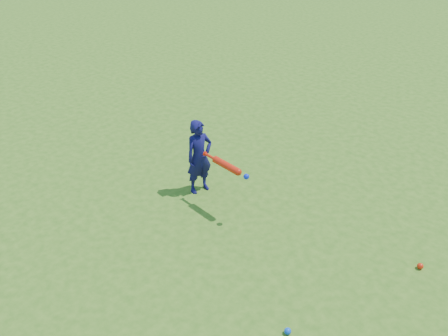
{
  "coord_description": "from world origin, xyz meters",
  "views": [
    {
      "loc": [
        4.17,
        -4.26,
        3.94
      ],
      "look_at": [
        0.64,
        -0.0,
        0.59
      ],
      "focal_mm": 40.0,
      "sensor_mm": 36.0,
      "label": 1
    }
  ],
  "objects_px": {
    "child": "(199,157)",
    "ground_ball_blue": "(288,331)",
    "bat_swing": "(228,167)",
    "ground_ball_red": "(420,266)"
  },
  "relations": [
    {
      "from": "ground_ball_red",
      "to": "bat_swing",
      "type": "relative_size",
      "value": 0.09
    },
    {
      "from": "child",
      "to": "bat_swing",
      "type": "xyz_separation_m",
      "value": [
        0.62,
        -0.14,
        0.15
      ]
    },
    {
      "from": "ground_ball_red",
      "to": "ground_ball_blue",
      "type": "xyz_separation_m",
      "value": [
        -0.65,
        -1.75,
        -0.0
      ]
    },
    {
      "from": "child",
      "to": "ground_ball_blue",
      "type": "xyz_separation_m",
      "value": [
        2.37,
        -1.35,
        -0.5
      ]
    },
    {
      "from": "ground_ball_red",
      "to": "bat_swing",
      "type": "height_order",
      "value": "bat_swing"
    },
    {
      "from": "child",
      "to": "ground_ball_blue",
      "type": "relative_size",
      "value": 15.44
    },
    {
      "from": "child",
      "to": "ground_ball_blue",
      "type": "distance_m",
      "value": 2.77
    },
    {
      "from": "ground_ball_red",
      "to": "bat_swing",
      "type": "distance_m",
      "value": 2.54
    },
    {
      "from": "ground_ball_red",
      "to": "bat_swing",
      "type": "bearing_deg",
      "value": -167.4
    },
    {
      "from": "ground_ball_blue",
      "to": "bat_swing",
      "type": "bearing_deg",
      "value": 145.3
    }
  ]
}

